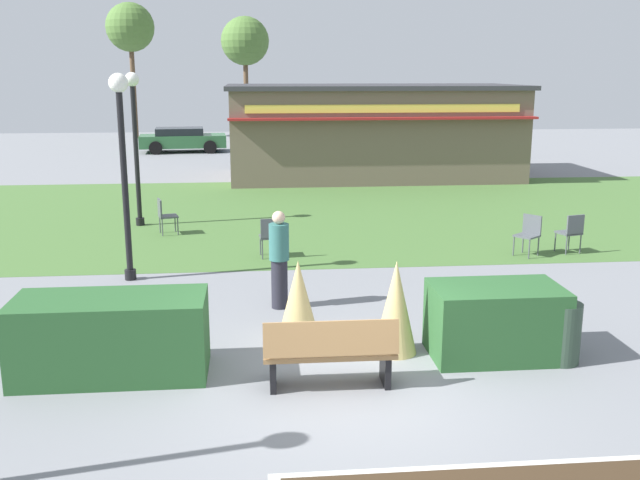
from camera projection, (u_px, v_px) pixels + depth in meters
name	position (u px, v px, depth m)	size (l,w,h in m)	color
ground_plane	(350.00, 391.00, 9.12)	(80.00, 80.00, 0.00)	slate
lawn_patch	(295.00, 213.00, 20.50)	(36.00, 12.00, 0.01)	#446B33
park_bench	(330.00, 353.00, 9.12)	(1.70, 0.53, 0.95)	#9E7547
hedge_left	(111.00, 337.00, 9.50)	(2.51, 1.10, 1.08)	#28562B
hedge_right	(495.00, 321.00, 10.15)	(1.83, 1.10, 1.03)	#28562B
ornamental_grass_behind_left	(298.00, 299.00, 10.89)	(0.62, 0.62, 1.20)	tan
ornamental_grass_behind_right	(396.00, 307.00, 10.23)	(0.63, 0.63, 1.37)	tan
lamppost_mid	(123.00, 152.00, 13.42)	(0.36, 0.36, 3.93)	black
lamppost_far	(135.00, 130.00, 18.31)	(0.36, 0.36, 3.93)	black
trash_bin	(562.00, 333.00, 9.95)	(0.52, 0.52, 0.86)	#2D4233
food_kiosk	(372.00, 131.00, 27.09)	(10.88, 5.33, 3.45)	#6B5B4C
cafe_chair_west	(529.00, 232.00, 15.72)	(0.62, 0.62, 0.89)	#4C5156
cafe_chair_east	(165.00, 213.00, 17.73)	(0.54, 0.54, 0.89)	#4C5156
cafe_chair_center	(572.00, 230.00, 15.87)	(0.54, 0.54, 0.89)	#4C5156
cafe_chair_north	(270.00, 234.00, 15.49)	(0.48, 0.48, 0.89)	#4C5156
person_strolling	(279.00, 259.00, 12.15)	(0.34, 0.34, 1.69)	#23232D
parked_car_west_slot	(182.00, 139.00, 35.65)	(4.33, 2.32, 1.20)	#2D6638
parked_car_center_slot	(288.00, 138.00, 36.13)	(4.21, 2.07, 1.20)	navy
parked_car_east_slot	(394.00, 137.00, 36.63)	(4.20, 2.07, 1.20)	black
tree_left_bg	(245.00, 42.00, 41.78)	(2.80, 2.80, 7.04)	brown
tree_right_bg	(130.00, 28.00, 41.60)	(2.80, 2.80, 7.81)	brown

